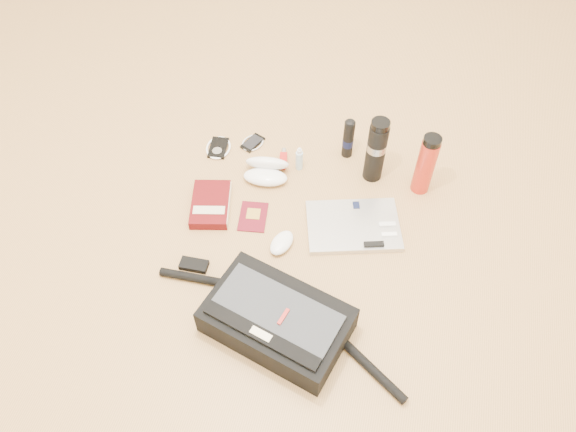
{
  "coord_description": "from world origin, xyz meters",
  "views": [
    {
      "loc": [
        0.27,
        -1.06,
        1.6
      ],
      "look_at": [
        -0.03,
        0.1,
        0.06
      ],
      "focal_mm": 35.0,
      "sensor_mm": 36.0,
      "label": 1
    }
  ],
  "objects_px": {
    "thermos_black": "(376,150)",
    "messenger_bag": "(276,320)",
    "book": "(211,204)",
    "thermos_red": "(426,165)",
    "laptop": "(354,226)"
  },
  "relations": [
    {
      "from": "laptop",
      "to": "book",
      "type": "height_order",
      "value": "book"
    },
    {
      "from": "thermos_black",
      "to": "messenger_bag",
      "type": "bearing_deg",
      "value": -104.95
    },
    {
      "from": "messenger_bag",
      "to": "thermos_black",
      "type": "xyz_separation_m",
      "value": [
        0.19,
        0.71,
        0.08
      ]
    },
    {
      "from": "thermos_black",
      "to": "thermos_red",
      "type": "bearing_deg",
      "value": -5.64
    },
    {
      "from": "messenger_bag",
      "to": "thermos_black",
      "type": "relative_size",
      "value": 3.09
    },
    {
      "from": "messenger_bag",
      "to": "thermos_red",
      "type": "distance_m",
      "value": 0.79
    },
    {
      "from": "messenger_bag",
      "to": "book",
      "type": "bearing_deg",
      "value": 146.64
    },
    {
      "from": "messenger_bag",
      "to": "laptop",
      "type": "height_order",
      "value": "messenger_bag"
    },
    {
      "from": "thermos_black",
      "to": "thermos_red",
      "type": "xyz_separation_m",
      "value": [
        0.18,
        -0.02,
        -0.01
      ]
    },
    {
      "from": "book",
      "to": "thermos_black",
      "type": "distance_m",
      "value": 0.63
    },
    {
      "from": "thermos_black",
      "to": "thermos_red",
      "type": "height_order",
      "value": "thermos_black"
    },
    {
      "from": "thermos_black",
      "to": "thermos_red",
      "type": "distance_m",
      "value": 0.18
    },
    {
      "from": "messenger_bag",
      "to": "thermos_red",
      "type": "relative_size",
      "value": 3.28
    },
    {
      "from": "laptop",
      "to": "thermos_red",
      "type": "xyz_separation_m",
      "value": [
        0.21,
        0.24,
        0.12
      ]
    },
    {
      "from": "book",
      "to": "thermos_red",
      "type": "height_order",
      "value": "thermos_red"
    }
  ]
}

